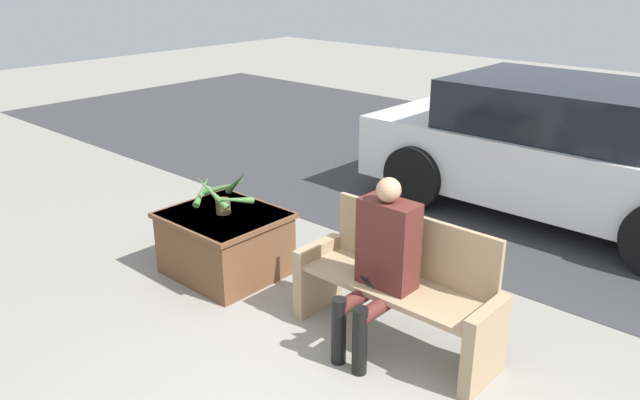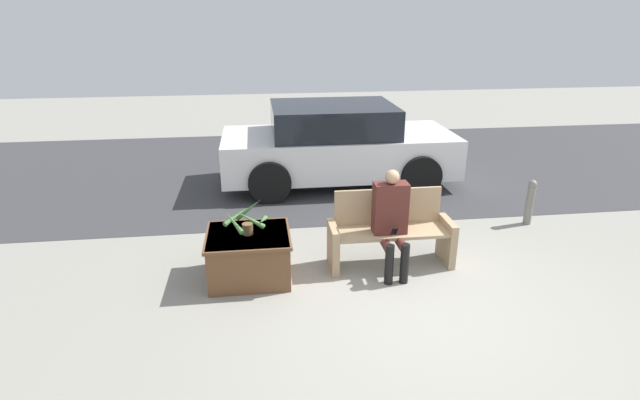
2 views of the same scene
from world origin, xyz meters
name	(u,v)px [view 1 (image 1 of 2)]	position (x,y,z in m)	size (l,w,h in m)	color
road_surface	(604,194)	(0.00, 5.25, 0.00)	(20.00, 6.00, 0.01)	#38383A
bench	(399,287)	(-0.08, 1.03, 0.44)	(1.55, 0.49, 0.95)	tan
person_seated	(381,260)	(-0.12, 0.86, 0.70)	(0.41, 0.57, 1.28)	#51231E
planter_box	(225,241)	(-1.84, 0.89, 0.31)	(0.99, 0.88, 0.57)	brown
potted_plant	(222,194)	(-1.84, 0.89, 0.75)	(0.53, 0.56, 0.40)	brown
parked_car	(561,150)	(-0.23, 4.26, 0.73)	(4.18, 1.98, 1.46)	silver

